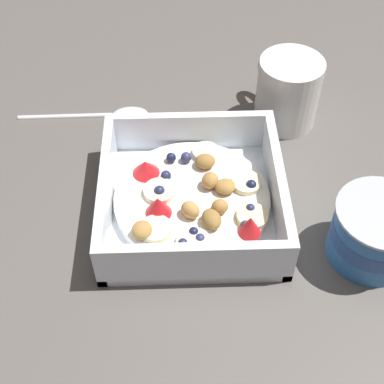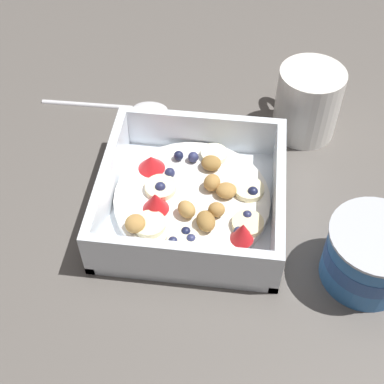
% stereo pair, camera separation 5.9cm
% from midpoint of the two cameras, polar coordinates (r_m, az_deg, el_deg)
% --- Properties ---
extents(ground_plane, '(2.40, 2.40, 0.00)m').
position_cam_midpoint_polar(ground_plane, '(0.60, 3.25, -2.93)').
color(ground_plane, '#56514C').
extents(fruit_bowl, '(0.20, 0.20, 0.06)m').
position_cam_midpoint_polar(fruit_bowl, '(0.59, 2.82, -0.93)').
color(fruit_bowl, white).
rests_on(fruit_bowl, ground).
extents(spoon, '(0.03, 0.17, 0.01)m').
position_cam_midpoint_polar(spoon, '(0.73, -4.29, 9.04)').
color(spoon, silver).
rests_on(spoon, ground).
extents(yogurt_cup, '(0.09, 0.09, 0.07)m').
position_cam_midpoint_polar(yogurt_cup, '(0.57, 21.32, -6.46)').
color(yogurt_cup, '#3370B7').
rests_on(yogurt_cup, ground).
extents(coffee_mug, '(0.11, 0.08, 0.09)m').
position_cam_midpoint_polar(coffee_mug, '(0.69, 14.56, 9.23)').
color(coffee_mug, white).
rests_on(coffee_mug, ground).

